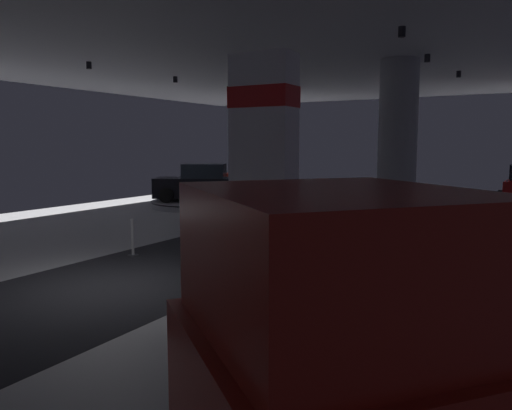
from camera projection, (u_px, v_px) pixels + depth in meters
The scene contains 13 objects.
ground at pixel (105, 288), 10.21m from camera, with size 24.00×44.00×0.06m.
ceiling_with_spotlights at pixel (95, 4), 9.54m from camera, with size 24.00×44.00×0.39m.
column_right at pixel (397, 149), 15.76m from camera, with size 1.19×1.19×5.50m.
brand_sign_pylon at pixel (264, 179), 8.79m from camera, with size 1.27×0.66×4.42m.
pickup_truck_near_right at pixel (492, 359), 3.88m from camera, with size 5.02×5.41×2.30m.
display_platform_deep_left at pixel (256, 193), 28.04m from camera, with size 4.60×4.60×0.29m.
display_car_deep_left at pixel (256, 177), 27.91m from camera, with size 2.72×4.42×1.71m.
display_platform_far_left at pixel (201, 203), 23.34m from camera, with size 4.65×4.65×0.29m.
display_car_far_left at pixel (202, 184), 23.23m from camera, with size 4.56×3.60×1.71m.
visitor_walking_near at pixel (331, 202), 17.41m from camera, with size 0.32×0.32×1.59m.
visitor_walking_far at pixel (194, 220), 13.23m from camera, with size 0.32×0.32×1.59m.
stanchion_a at pixel (133, 242), 12.99m from camera, with size 0.28×0.28×1.01m.
stanchion_b at pixel (282, 239), 13.48m from camera, with size 0.28×0.28×1.01m.
Camera 1 is at (7.65, -7.05, 2.89)m, focal length 35.21 mm.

